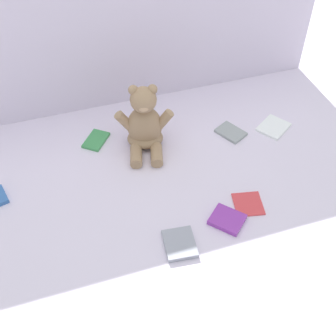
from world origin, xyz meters
name	(u,v)px	position (x,y,z in m)	size (l,w,h in m)	color
ground_plane	(161,168)	(0.00, 0.00, 0.00)	(3.20, 3.20, 0.00)	silver
backdrop_drape	(125,21)	(0.00, 0.43, 0.35)	(1.59, 0.03, 0.70)	silver
teddy_bear	(145,125)	(-0.02, 0.14, 0.10)	(0.22, 0.21, 0.26)	#9E7F5B
book_case_1	(227,220)	(0.13, -0.29, 0.01)	(0.09, 0.10, 0.02)	purple
book_case_2	(274,127)	(0.49, 0.07, 0.01)	(0.10, 0.12, 0.01)	white
book_case_3	(231,132)	(0.31, 0.10, 0.01)	(0.08, 0.11, 0.01)	gray
book_case_4	(180,244)	(-0.04, -0.33, 0.01)	(0.09, 0.11, 0.02)	#8E939F
book_case_5	(248,204)	(0.23, -0.25, 0.00)	(0.09, 0.10, 0.01)	#D53D41
book_case_6	(96,140)	(-0.19, 0.21, 0.01)	(0.07, 0.11, 0.01)	#3C914E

